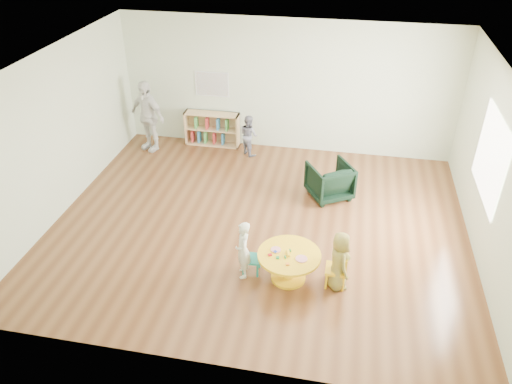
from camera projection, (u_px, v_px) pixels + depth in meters
The scene contains 11 objects.
room at pixel (260, 123), 7.61m from camera, with size 7.10×7.00×2.80m.
activity_table at pixel (289, 262), 7.27m from camera, with size 0.93×0.93×0.51m.
kid_chair_left at pixel (249, 257), 7.43m from camera, with size 0.28×0.28×0.50m.
kid_chair_right at pixel (339, 269), 7.17m from camera, with size 0.31×0.31×0.57m.
bookshelf at pixel (212, 129), 11.06m from camera, with size 1.20×0.30×0.75m.
alphabet_poster at pixel (212, 84), 10.64m from camera, with size 0.74×0.01×0.54m.
armchair at pixel (330, 181), 9.21m from camera, with size 0.72×0.74×0.67m, color black.
child_left at pixel (243, 250), 7.27m from camera, with size 0.34×0.22×0.93m, color silver.
child_right at pixel (339, 261), 7.06m from camera, with size 0.46×0.30×0.93m, color yellow.
toddler at pixel (249, 135), 10.61m from camera, with size 0.43×0.33×0.88m, color #1A1F42.
adult_caretaker at pixel (147, 116), 10.64m from camera, with size 0.91×0.38×1.55m, color white.
Camera 1 is at (1.29, -6.89, 5.04)m, focal length 35.00 mm.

